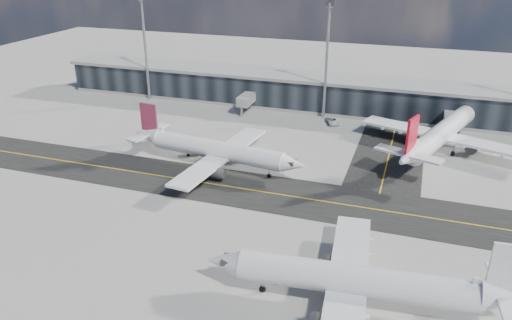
# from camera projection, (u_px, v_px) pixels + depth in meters

# --- Properties ---
(ground) EXTENTS (300.00, 300.00, 0.00)m
(ground) POSITION_uv_depth(u_px,v_px,m) (266.00, 204.00, 85.33)
(ground) COLOR gray
(ground) RESTS_ON ground
(taxiway_lanes) EXTENTS (180.00, 63.00, 0.03)m
(taxiway_lanes) POSITION_uv_depth(u_px,v_px,m) (304.00, 181.00, 93.49)
(taxiway_lanes) COLOR black
(taxiway_lanes) RESTS_ON ground
(terminal_concourse) EXTENTS (152.00, 19.80, 8.80)m
(terminal_concourse) POSITION_uv_depth(u_px,v_px,m) (330.00, 95.00, 131.27)
(terminal_concourse) COLOR black
(terminal_concourse) RESTS_ON ground
(floodlight_masts) EXTENTS (102.50, 0.70, 28.90)m
(floodlight_masts) POSITION_uv_depth(u_px,v_px,m) (327.00, 56.00, 120.62)
(floodlight_masts) COLOR gray
(floodlight_masts) RESTS_ON ground
(airliner_af) EXTENTS (37.43, 31.99, 11.08)m
(airliner_af) POSITION_uv_depth(u_px,v_px,m) (215.00, 150.00, 97.75)
(airliner_af) COLOR white
(airliner_af) RESTS_ON ground
(airliner_redtail) EXTENTS (35.12, 40.67, 12.39)m
(airliner_redtail) POSITION_uv_depth(u_px,v_px,m) (441.00, 134.00, 104.56)
(airliner_redtail) COLOR white
(airliner_redtail) RESTS_ON ground
(airliner_near) EXTENTS (38.40, 32.78, 11.37)m
(airliner_near) POSITION_uv_depth(u_px,v_px,m) (360.00, 282.00, 59.89)
(airliner_near) COLOR silver
(airliner_near) RESTS_ON ground
(baggage_tug) EXTENTS (2.93, 2.13, 1.67)m
(baggage_tug) POSITION_uv_depth(u_px,v_px,m) (194.00, 152.00, 104.24)
(baggage_tug) COLOR #FFEA0D
(baggage_tug) RESTS_ON ground
(service_van) EXTENTS (4.41, 5.90, 1.49)m
(service_van) POSITION_uv_depth(u_px,v_px,m) (332.00, 121.00, 122.27)
(service_van) COLOR white
(service_van) RESTS_ON ground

